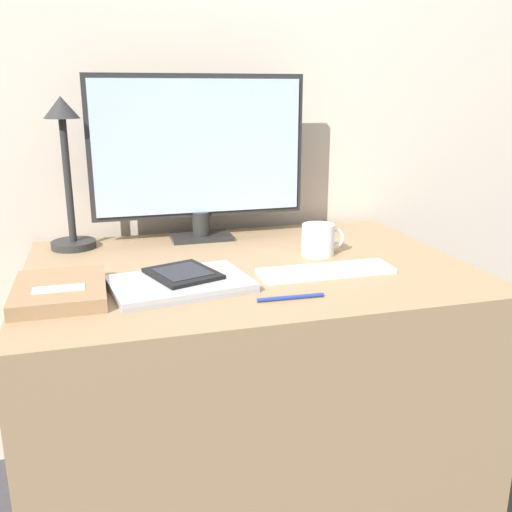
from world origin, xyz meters
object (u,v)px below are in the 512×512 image
(keyboard, at_px, (326,271))
(notebook, at_px, (60,290))
(laptop, at_px, (180,284))
(desk_lamp, at_px, (66,163))
(pen, at_px, (291,297))
(monitor, at_px, (199,153))
(coffee_mug, at_px, (319,240))
(ereader, at_px, (183,273))

(keyboard, xyz_separation_m, notebook, (-0.61, 0.01, 0.01))
(laptop, height_order, desk_lamp, desk_lamp)
(keyboard, xyz_separation_m, pen, (-0.14, -0.14, -0.00))
(laptop, bearing_deg, monitor, 73.42)
(notebook, distance_m, coffee_mug, 0.68)
(ereader, distance_m, notebook, 0.27)
(monitor, bearing_deg, pen, -80.94)
(coffee_mug, bearing_deg, desk_lamp, 158.52)
(keyboard, height_order, notebook, notebook)
(monitor, height_order, desk_lamp, monitor)
(desk_lamp, height_order, coffee_mug, desk_lamp)
(desk_lamp, distance_m, coffee_mug, 0.71)
(monitor, distance_m, pen, 0.62)
(pen, bearing_deg, desk_lamp, 129.24)
(monitor, height_order, ereader, monitor)
(monitor, xyz_separation_m, ereader, (-0.12, -0.40, -0.23))
(keyboard, bearing_deg, ereader, 176.64)
(keyboard, relative_size, notebook, 1.35)
(monitor, distance_m, laptop, 0.51)
(monitor, height_order, laptop, monitor)
(notebook, relative_size, pen, 1.67)
(notebook, bearing_deg, laptop, -3.18)
(notebook, relative_size, coffee_mug, 2.03)
(laptop, bearing_deg, coffee_mug, 22.94)
(laptop, relative_size, pen, 2.24)
(ereader, bearing_deg, desk_lamp, 122.50)
(desk_lamp, relative_size, coffee_mug, 3.43)
(monitor, xyz_separation_m, keyboard, (0.23, -0.42, -0.25))
(ereader, bearing_deg, coffee_mug, 19.92)
(keyboard, bearing_deg, pen, -134.47)
(ereader, relative_size, coffee_mug, 1.61)
(keyboard, distance_m, notebook, 0.61)
(laptop, relative_size, ereader, 1.70)
(coffee_mug, bearing_deg, monitor, 136.93)
(keyboard, bearing_deg, laptop, -178.68)
(laptop, bearing_deg, keyboard, 1.32)
(notebook, distance_m, pen, 0.50)
(keyboard, xyz_separation_m, laptop, (-0.36, -0.01, 0.00))
(laptop, relative_size, coffee_mug, 2.73)
(keyboard, relative_size, laptop, 1.00)
(ereader, bearing_deg, monitor, 73.82)
(keyboard, distance_m, laptop, 0.36)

